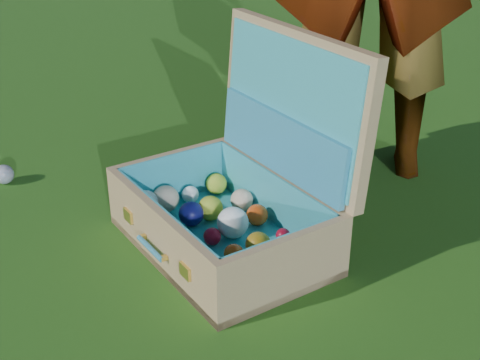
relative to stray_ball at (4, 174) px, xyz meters
name	(u,v)px	position (x,y,z in m)	size (l,w,h in m)	color
ground	(140,248)	(0.65, 0.01, -0.03)	(60.00, 60.00, 0.00)	#215114
stray_ball	(4,174)	(0.00, 0.00, 0.00)	(0.07, 0.07, 0.07)	teal
suitcase	(243,189)	(0.84, 0.23, 0.13)	(0.72, 0.63, 0.59)	tan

